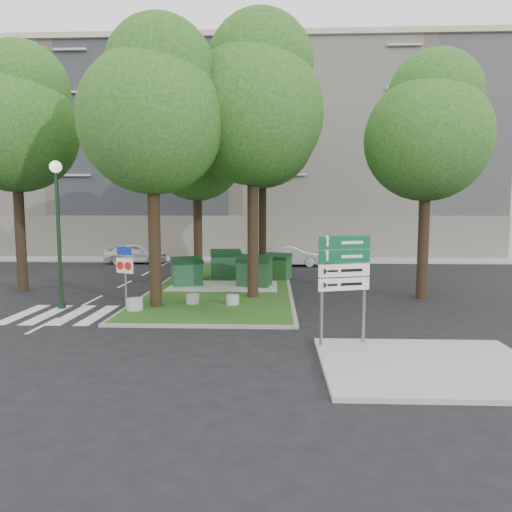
{
  "coord_description": "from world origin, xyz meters",
  "views": [
    {
      "loc": [
        2.87,
        -13.95,
        3.72
      ],
      "look_at": [
        2.21,
        2.53,
        2.0
      ],
      "focal_mm": 32.0,
      "sensor_mm": 36.0,
      "label": 1
    }
  ],
  "objects_px": {
    "directional_sign": "(344,273)",
    "tree_street_left": "(17,118)",
    "dumpster_a": "(187,272)",
    "bollard_left": "(135,304)",
    "tree_street_right": "(429,127)",
    "car_silver": "(290,256)",
    "dumpster_c": "(255,271)",
    "tree_median_far": "(264,126)",
    "dumpster_d": "(277,266)",
    "street_lamp": "(58,217)",
    "car_white": "(136,253)",
    "tree_median_mid": "(199,143)",
    "bollard_right": "(233,300)",
    "litter_bin": "(268,274)",
    "dumpster_b": "(226,264)",
    "bollard_mid": "(193,299)",
    "traffic_sign_pole": "(125,267)",
    "tree_median_near_left": "(154,107)",
    "tree_median_near_right": "(255,100)"
  },
  "relations": [
    {
      "from": "dumpster_c",
      "to": "litter_bin",
      "type": "bearing_deg",
      "value": 79.81
    },
    {
      "from": "tree_median_mid",
      "to": "car_white",
      "type": "relative_size",
      "value": 2.41
    },
    {
      "from": "tree_median_near_left",
      "to": "traffic_sign_pole",
      "type": "xyz_separation_m",
      "value": [
        -1.16,
        -0.2,
        -5.72
      ]
    },
    {
      "from": "tree_median_far",
      "to": "tree_median_near_left",
      "type": "bearing_deg",
      "value": -111.28
    },
    {
      "from": "tree_street_right",
      "to": "traffic_sign_pole",
      "type": "xyz_separation_m",
      "value": [
        -11.66,
        -2.7,
        -5.38
      ]
    },
    {
      "from": "tree_street_left",
      "to": "car_silver",
      "type": "height_order",
      "value": "tree_street_left"
    },
    {
      "from": "tree_street_right",
      "to": "bollard_mid",
      "type": "bearing_deg",
      "value": -167.55
    },
    {
      "from": "tree_street_right",
      "to": "dumpster_c",
      "type": "distance_m",
      "value": 9.66
    },
    {
      "from": "dumpster_d",
      "to": "car_white",
      "type": "bearing_deg",
      "value": 164.76
    },
    {
      "from": "directional_sign",
      "to": "car_white",
      "type": "relative_size",
      "value": 0.7
    },
    {
      "from": "tree_street_right",
      "to": "street_lamp",
      "type": "bearing_deg",
      "value": -169.75
    },
    {
      "from": "dumpster_c",
      "to": "car_silver",
      "type": "relative_size",
      "value": 0.43
    },
    {
      "from": "dumpster_b",
      "to": "bollard_right",
      "type": "relative_size",
      "value": 3.52
    },
    {
      "from": "tree_median_far",
      "to": "dumpster_b",
      "type": "distance_m",
      "value": 8.13
    },
    {
      "from": "tree_median_far",
      "to": "directional_sign",
      "type": "distance_m",
      "value": 15.59
    },
    {
      "from": "dumpster_a",
      "to": "litter_bin",
      "type": "relative_size",
      "value": 2.56
    },
    {
      "from": "tree_median_far",
      "to": "dumpster_d",
      "type": "height_order",
      "value": "tree_median_far"
    },
    {
      "from": "directional_sign",
      "to": "car_silver",
      "type": "relative_size",
      "value": 0.71
    },
    {
      "from": "dumpster_d",
      "to": "directional_sign",
      "type": "relative_size",
      "value": 0.58
    },
    {
      "from": "tree_street_left",
      "to": "traffic_sign_pole",
      "type": "bearing_deg",
      "value": -32.37
    },
    {
      "from": "bollard_right",
      "to": "directional_sign",
      "type": "bearing_deg",
      "value": -55.43
    },
    {
      "from": "tree_street_right",
      "to": "tree_median_far",
      "type": "bearing_deg",
      "value": 134.17
    },
    {
      "from": "bollard_left",
      "to": "street_lamp",
      "type": "distance_m",
      "value": 4.34
    },
    {
      "from": "dumpster_a",
      "to": "tree_median_near_left",
      "type": "bearing_deg",
      "value": -112.46
    },
    {
      "from": "dumpster_a",
      "to": "tree_median_near_right",
      "type": "bearing_deg",
      "value": -58.57
    },
    {
      "from": "tree_street_left",
      "to": "dumpster_c",
      "type": "height_order",
      "value": "tree_street_left"
    },
    {
      "from": "litter_bin",
      "to": "dumpster_b",
      "type": "bearing_deg",
      "value": 156.14
    },
    {
      "from": "tree_median_near_left",
      "to": "tree_street_right",
      "type": "height_order",
      "value": "tree_median_near_left"
    },
    {
      "from": "dumpster_c",
      "to": "bollard_left",
      "type": "relative_size",
      "value": 3.04
    },
    {
      "from": "dumpster_a",
      "to": "street_lamp",
      "type": "distance_m",
      "value": 6.61
    },
    {
      "from": "tree_street_right",
      "to": "car_silver",
      "type": "relative_size",
      "value": 2.48
    },
    {
      "from": "tree_street_right",
      "to": "directional_sign",
      "type": "bearing_deg",
      "value": -121.87
    },
    {
      "from": "tree_street_right",
      "to": "tree_median_near_left",
      "type": "bearing_deg",
      "value": -166.61
    },
    {
      "from": "tree_median_mid",
      "to": "tree_street_left",
      "type": "relative_size",
      "value": 0.91
    },
    {
      "from": "litter_bin",
      "to": "car_white",
      "type": "distance_m",
      "value": 12.12
    },
    {
      "from": "dumpster_c",
      "to": "bollard_left",
      "type": "xyz_separation_m",
      "value": [
        -4.06,
        -5.27,
        -0.48
      ]
    },
    {
      "from": "dumpster_c",
      "to": "tree_median_near_right",
      "type": "bearing_deg",
      "value": -74.22
    },
    {
      "from": "tree_street_left",
      "to": "bollard_left",
      "type": "xyz_separation_m",
      "value": [
        6.31,
        -4.2,
        -7.33
      ]
    },
    {
      "from": "bollard_left",
      "to": "directional_sign",
      "type": "distance_m",
      "value": 8.0
    },
    {
      "from": "bollard_mid",
      "to": "tree_median_mid",
      "type": "bearing_deg",
      "value": 96.53
    },
    {
      "from": "directional_sign",
      "to": "tree_street_left",
      "type": "bearing_deg",
      "value": 131.76
    },
    {
      "from": "car_white",
      "to": "dumpster_d",
      "type": "bearing_deg",
      "value": -132.76
    },
    {
      "from": "street_lamp",
      "to": "directional_sign",
      "type": "height_order",
      "value": "street_lamp"
    },
    {
      "from": "dumpster_b",
      "to": "car_white",
      "type": "height_order",
      "value": "dumpster_b"
    },
    {
      "from": "tree_median_near_left",
      "to": "car_silver",
      "type": "height_order",
      "value": "tree_median_near_left"
    },
    {
      "from": "tree_street_left",
      "to": "dumpster_a",
      "type": "relative_size",
      "value": 6.53
    },
    {
      "from": "tree_median_mid",
      "to": "bollard_right",
      "type": "bearing_deg",
      "value": -70.11
    },
    {
      "from": "tree_median_near_left",
      "to": "tree_street_right",
      "type": "bearing_deg",
      "value": 13.39
    },
    {
      "from": "bollard_left",
      "to": "dumpster_b",
      "type": "bearing_deg",
      "value": 72.32
    },
    {
      "from": "car_white",
      "to": "dumpster_c",
      "type": "bearing_deg",
      "value": -143.93
    }
  ]
}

